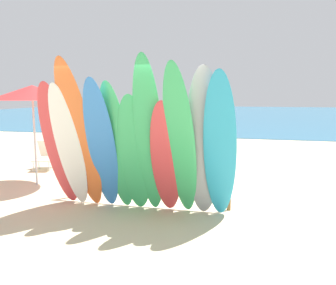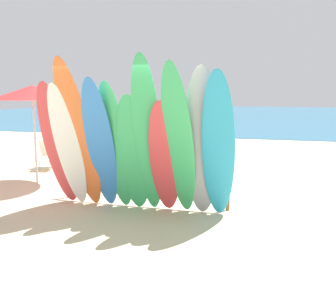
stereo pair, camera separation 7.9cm
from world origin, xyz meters
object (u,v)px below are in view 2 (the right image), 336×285
Objects in this scene: surfboard_rack at (144,173)px; beach_umbrella at (33,93)px; surfboard_teal_10 at (218,149)px; beach_chair_red at (47,154)px; surfboard_green_5 at (133,155)px; beachgoer_by_water at (107,137)px; beachgoer_near_rack at (188,136)px; surfboard_orange_2 at (79,137)px; surfboard_grey_9 at (202,145)px; beachgoer_photographing at (200,132)px; surfboard_white_1 at (68,147)px; surfboard_red_7 at (165,159)px; surfboard_blue_3 at (101,147)px; surfboard_green_4 at (116,148)px; surfboard_green_8 at (179,144)px; surfboard_red_0 at (59,146)px; surfboard_green_6 at (148,138)px.

beach_umbrella reaches higher than surfboard_rack.
surfboard_teal_10 reaches higher than beach_chair_red.
surfboard_teal_10 is (1.45, -0.10, 0.18)m from surfboard_green_5.
beachgoer_near_rack is at bearing 54.62° from beachgoer_by_water.
surfboard_green_5 is at bearing 174.73° from surfboard_teal_10.
surfboard_orange_2 is 1.08× the size of surfboard_grey_9.
beachgoer_photographing is 4.39m from beach_chair_red.
surfboard_white_1 is 1.12× the size of surfboard_red_7.
surfboard_blue_3 is 1.05× the size of surfboard_green_4.
surfboard_blue_3 is at bearing -123.43° from beachgoer_photographing.
surfboard_orange_2 is 0.99m from surfboard_green_5.
beachgoer_photographing is (1.56, 4.74, -0.19)m from surfboard_white_1.
surfboard_green_8 is 3.35× the size of beach_chair_red.
surfboard_teal_10 is at bearing 6.93° from surfboard_orange_2.
surfboard_blue_3 is at bearing 178.95° from surfboard_teal_10.
surfboard_red_7 is at bearing -0.68° from surfboard_red_0.
surfboard_teal_10 is 3.15× the size of beach_chair_red.
surfboard_teal_10 is at bearing 7.92° from surfboard_green_8.
surfboard_red_7 is (1.49, 0.14, -0.34)m from surfboard_orange_2.
surfboard_orange_2 reaches higher than beach_chair_red.
surfboard_rack is 4.09m from beachgoer_photographing.
surfboard_red_7 is (0.27, 0.08, -0.35)m from surfboard_green_6.
surfboard_white_1 is 1.75m from surfboard_red_7.
beach_chair_red is (-2.67, 3.02, -0.91)m from surfboard_orange_2.
surfboard_rack is at bearing 32.25° from surfboard_white_1.
surfboard_orange_2 is 1.73× the size of beachgoer_photographing.
surfboard_white_1 is at bearing -130.59° from beachgoer_photographing.
surfboard_white_1 is 0.32m from surfboard_orange_2.
beach_umbrella reaches higher than beach_chair_red.
surfboard_rack is 1.27× the size of surfboard_teal_10.
surfboard_rack is 1.25× the size of surfboard_grey_9.
surfboard_green_5 is 0.88m from surfboard_green_8.
surfboard_blue_3 is at bearing -178.20° from surfboard_green_8.
beach_chair_red is (-1.88, 0.13, -0.53)m from beachgoer_by_water.
surfboard_orange_2 is 1.77m from surfboard_green_8.
surfboard_green_5 is at bearing 7.10° from surfboard_green_4.
surfboard_rack is 3.26m from beach_umbrella.
beachgoer_near_rack is (0.60, 3.30, -0.16)m from surfboard_green_4.
surfboard_green_4 is 0.87× the size of surfboard_green_8.
surfboard_grey_9 is (2.37, 0.06, 0.12)m from surfboard_white_1.
surfboard_red_7 is at bearing -110.13° from beachgoer_photographing.
surfboard_red_7 is at bearing -5.92° from surfboard_green_5.
surfboard_blue_3 reaches higher than surfboard_green_4.
surfboard_teal_10 is at bearing -8.84° from surfboard_red_7.
surfboard_green_8 reaches higher than beachgoer_near_rack.
surfboard_red_7 is (0.56, -0.02, -0.04)m from surfboard_green_5.
surfboard_teal_10 reaches higher than surfboard_rack.
beach_chair_red is at bearing 125.69° from surfboard_red_0.
surfboard_orange_2 is at bearing -127.64° from beachgoer_photographing.
surfboard_green_4 is at bearing 0.29° from surfboard_red_0.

